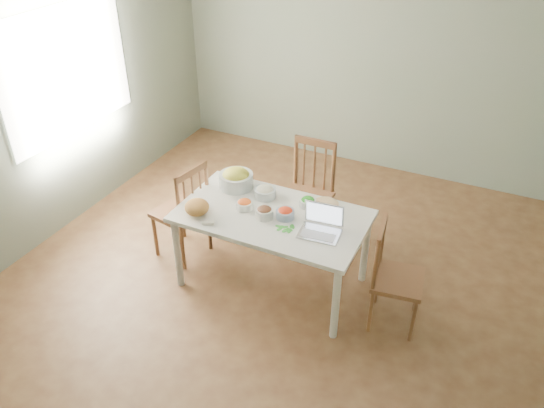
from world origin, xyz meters
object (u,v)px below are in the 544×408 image
at_px(dining_table, 272,249).
at_px(bowl_squash, 236,178).
at_px(chair_far, 306,196).
at_px(bread_boule, 197,207).
at_px(chair_right, 398,278).
at_px(laptop, 320,223).
at_px(chair_left, 180,209).

distance_m(dining_table, bowl_squash, 0.70).
bearing_deg(dining_table, bowl_squash, 151.52).
relative_size(chair_far, bread_boule, 5.02).
xyz_separation_m(dining_table, bowl_squash, (-0.47, 0.26, 0.45)).
height_order(bread_boule, bowl_squash, bowl_squash).
height_order(chair_far, bread_boule, chair_far).
height_order(dining_table, chair_right, chair_right).
relative_size(bowl_squash, laptop, 0.96).
relative_size(chair_far, chair_left, 1.04).
distance_m(bread_boule, bowl_squash, 0.52).
distance_m(chair_left, laptop, 1.45).
bearing_deg(chair_far, laptop, -61.39).
relative_size(dining_table, chair_left, 1.60).
distance_m(chair_left, chair_right, 2.04).
distance_m(dining_table, chair_right, 1.09).
bearing_deg(laptop, bread_boule, -176.09).
xyz_separation_m(chair_far, bowl_squash, (-0.49, -0.46, 0.31)).
distance_m(chair_right, bowl_squash, 1.63).
distance_m(chair_far, bowl_squash, 0.74).
xyz_separation_m(chair_left, laptop, (1.40, -0.13, 0.35)).
relative_size(chair_far, laptop, 3.21).
bearing_deg(bread_boule, dining_table, 25.00).
relative_size(dining_table, bowl_squash, 5.15).
height_order(chair_left, bread_boule, chair_left).
height_order(bread_boule, laptop, laptop).
distance_m(dining_table, bread_boule, 0.75).
relative_size(dining_table, bread_boule, 7.71).
xyz_separation_m(chair_far, laptop, (0.44, -0.81, 0.33)).
xyz_separation_m(dining_table, chair_right, (1.09, -0.01, 0.09)).
bearing_deg(bread_boule, chair_left, 143.48).
bearing_deg(chair_right, laptop, 90.56).
bearing_deg(bread_boule, laptop, 9.14).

